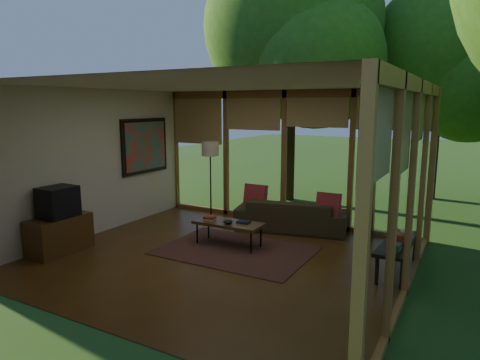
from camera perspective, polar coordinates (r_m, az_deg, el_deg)
The scene contains 25 objects.
floor at distance 6.90m, azimuth -2.66°, elevation -10.38°, with size 5.50×5.50×0.00m, color brown.
ceiling at distance 6.48m, azimuth -2.86°, elevation 12.61°, with size 5.50×5.50×0.00m, color white.
wall_left at distance 8.33m, azimuth -19.08°, elevation 2.17°, with size 0.04×5.00×2.70m, color beige.
wall_front at distance 4.66m, azimuth -19.16°, elevation -3.58°, with size 5.50×0.04×2.70m, color beige.
window_wall_back at distance 8.76m, azimuth 5.89°, elevation 3.02°, with size 5.50×0.12×2.70m, color olive.
window_wall_right at distance 5.64m, azimuth 21.75°, elevation -1.47°, with size 0.12×5.00×2.70m, color olive.
tree_nw at distance 11.12m, azimuth 7.02°, elevation 19.66°, with size 4.33×4.33×6.46m.
tree_ne at distance 12.08m, azimuth 25.10°, elevation 14.62°, with size 3.68×3.68×5.42m.
rug at distance 7.24m, azimuth -0.58°, elevation -9.35°, with size 2.45×1.74×0.01m, color brown.
sofa at distance 8.36m, azimuth 6.82°, elevation -4.62°, with size 2.10×0.82×0.61m, color #39311C.
pillow_left at distance 8.55m, azimuth 2.07°, elevation -2.17°, with size 0.45×0.15×0.45m, color maroon.
pillow_right at distance 8.00m, azimuth 11.71°, elevation -3.28°, with size 0.43×0.14×0.43m, color maroon.
ct_book_lower at distance 7.49m, azimuth -4.06°, elevation -5.24°, with size 0.19×0.14×0.03m, color #B9B4A7.
ct_book_upper at distance 7.48m, azimuth -4.06°, elevation -5.01°, with size 0.19×0.15×0.03m, color maroon.
ct_book_side at distance 7.30m, azimuth 0.47°, elevation -5.61°, with size 0.21×0.16×0.03m, color black.
ct_bowl at distance 7.24m, azimuth -1.61°, elevation -5.58°, with size 0.16×0.16×0.07m, color black.
media_cabinet at distance 7.68m, azimuth -22.92°, elevation -6.70°, with size 0.50×1.00×0.60m, color #573917.
television at distance 7.54m, azimuth -23.11°, elevation -2.71°, with size 0.45×0.55×0.50m, color black.
console_book_a at distance 6.26m, azimuth 18.50°, elevation -8.23°, with size 0.25×0.18×0.09m, color #325847.
console_book_b at distance 6.68m, azimuth 19.23°, elevation -7.07°, with size 0.23×0.16×0.10m, color maroon.
console_book_c at distance 7.07m, azimuth 19.79°, elevation -6.37°, with size 0.21×0.15×0.06m, color #B9B4A7.
floor_lamp at distance 9.02m, azimuth -3.99°, elevation 3.60°, with size 0.36×0.36×1.65m.
coffee_table at distance 7.36m, azimuth -1.54°, elevation -5.87°, with size 1.20×0.50×0.43m.
side_console at distance 6.66m, azimuth 19.11°, elevation -7.97°, with size 0.60×1.40×0.46m.
wall_painting at distance 9.27m, azimuth -12.55°, elevation 4.46°, with size 0.06×1.35×1.15m.
Camera 1 is at (3.41, -5.50, 2.40)m, focal length 32.00 mm.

